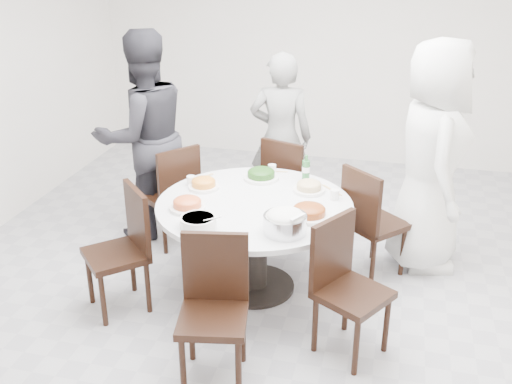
% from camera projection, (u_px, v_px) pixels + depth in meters
% --- Properties ---
extents(floor, '(6.00, 6.00, 0.01)m').
position_uv_depth(floor, '(298.00, 282.00, 4.92)').
color(floor, '#ABAAAF').
rests_on(floor, ground).
extents(wall_back, '(6.00, 0.01, 2.80)m').
position_uv_depth(wall_back, '(346.00, 47.00, 7.03)').
color(wall_back, white).
rests_on(wall_back, ground).
extents(dining_table, '(1.50, 1.50, 0.75)m').
position_uv_depth(dining_table, '(254.00, 246.00, 4.69)').
color(dining_table, silver).
rests_on(dining_table, floor).
extents(chair_ne, '(0.59, 0.59, 0.95)m').
position_uv_depth(chair_ne, '(376.00, 221.00, 4.88)').
color(chair_ne, black).
rests_on(chair_ne, floor).
extents(chair_n, '(0.54, 0.54, 0.95)m').
position_uv_depth(chair_n, '(292.00, 185.00, 5.58)').
color(chair_n, black).
rests_on(chair_n, floor).
extents(chair_nw, '(0.59, 0.59, 0.95)m').
position_uv_depth(chair_nw, '(169.00, 194.00, 5.39)').
color(chair_nw, black).
rests_on(chair_nw, floor).
extents(chair_sw, '(0.59, 0.59, 0.95)m').
position_uv_depth(chair_sw, '(115.00, 252.00, 4.40)').
color(chair_sw, black).
rests_on(chair_sw, floor).
extents(chair_s, '(0.49, 0.49, 0.95)m').
position_uv_depth(chair_s, '(213.00, 315.00, 3.68)').
color(chair_s, black).
rests_on(chair_s, floor).
extents(chair_se, '(0.58, 0.58, 0.95)m').
position_uv_depth(chair_se, '(353.00, 291.00, 3.93)').
color(chair_se, black).
rests_on(chair_se, floor).
extents(diner_right, '(0.76, 1.03, 1.92)m').
position_uv_depth(diner_right, '(431.00, 157.00, 4.85)').
color(diner_right, white).
rests_on(diner_right, floor).
extents(diner_middle, '(0.63, 0.45, 1.64)m').
position_uv_depth(diner_middle, '(281.00, 137.00, 5.76)').
color(diner_middle, black).
rests_on(diner_middle, floor).
extents(diner_left, '(1.16, 1.16, 1.90)m').
position_uv_depth(diner_left, '(144.00, 136.00, 5.39)').
color(diner_left, black).
rests_on(diner_left, floor).
extents(dish_greens, '(0.29, 0.29, 0.08)m').
position_uv_depth(dish_greens, '(261.00, 175.00, 4.96)').
color(dish_greens, white).
rests_on(dish_greens, dining_table).
extents(dish_pale, '(0.25, 0.25, 0.07)m').
position_uv_depth(dish_pale, '(309.00, 188.00, 4.73)').
color(dish_pale, white).
rests_on(dish_pale, dining_table).
extents(dish_orange, '(0.25, 0.25, 0.07)m').
position_uv_depth(dish_orange, '(204.00, 185.00, 4.79)').
color(dish_orange, white).
rests_on(dish_orange, dining_table).
extents(dish_redbrown, '(0.31, 0.31, 0.08)m').
position_uv_depth(dish_redbrown, '(309.00, 212.00, 4.30)').
color(dish_redbrown, white).
rests_on(dish_redbrown, dining_table).
extents(dish_tofu, '(0.27, 0.27, 0.07)m').
position_uv_depth(dish_tofu, '(187.00, 205.00, 4.43)').
color(dish_tofu, white).
rests_on(dish_tofu, dining_table).
extents(rice_bowl, '(0.30, 0.30, 0.13)m').
position_uv_depth(rice_bowl, '(285.00, 224.00, 4.08)').
color(rice_bowl, silver).
rests_on(rice_bowl, dining_table).
extents(soup_bowl, '(0.25, 0.25, 0.08)m').
position_uv_depth(soup_bowl, '(198.00, 222.00, 4.16)').
color(soup_bowl, white).
rests_on(soup_bowl, dining_table).
extents(beverage_bottle, '(0.06, 0.06, 0.22)m').
position_uv_depth(beverage_bottle, '(306.00, 168.00, 4.92)').
color(beverage_bottle, '#296831').
rests_on(beverage_bottle, dining_table).
extents(tea_cups, '(0.07, 0.07, 0.08)m').
position_uv_depth(tea_cups, '(272.00, 169.00, 5.08)').
color(tea_cups, white).
rests_on(tea_cups, dining_table).
extents(chopsticks, '(0.24, 0.04, 0.01)m').
position_uv_depth(chopsticks, '(277.00, 171.00, 5.13)').
color(chopsticks, tan).
rests_on(chopsticks, dining_table).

